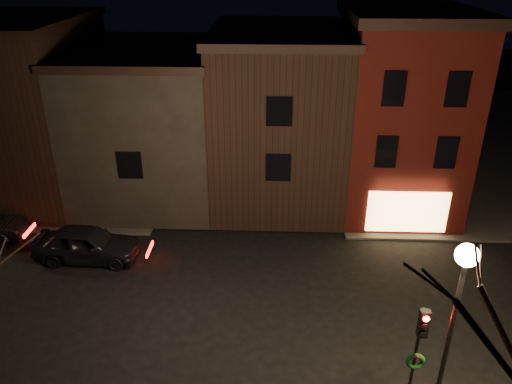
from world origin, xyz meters
TOP-DOWN VIEW (x-y plane):
  - ground at (0.00, 0.00)m, footprint 120.00×120.00m
  - sidewalk_far_left at (-20.00, 20.00)m, footprint 30.00×30.00m
  - corner_building at (8.00, 9.47)m, footprint 6.50×8.50m
  - row_building_a at (1.50, 10.50)m, footprint 7.30×10.30m
  - row_building_b at (-5.75, 10.50)m, footprint 7.80×10.30m
  - row_building_c at (-13.00, 10.50)m, footprint 7.30×10.30m
  - street_lamp_near at (6.20, -6.00)m, footprint 0.60×0.60m
  - traffic_signal at (5.60, -5.51)m, footprint 0.58×0.38m
  - parked_car_a at (-7.36, 2.79)m, footprint 4.97×2.14m

SIDE VIEW (x-z plane):
  - ground at x=0.00m, z-range 0.00..0.00m
  - sidewalk_far_left at x=-20.00m, z-range 0.00..0.12m
  - parked_car_a at x=-7.36m, z-range 0.00..1.67m
  - traffic_signal at x=5.60m, z-range 0.78..4.83m
  - row_building_b at x=-5.75m, z-range 0.13..8.53m
  - row_building_a at x=1.50m, z-range 0.13..9.53m
  - row_building_c at x=-13.00m, z-range 0.13..10.03m
  - street_lamp_near at x=6.20m, z-range 1.94..8.42m
  - corner_building at x=8.00m, z-range 0.15..10.65m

